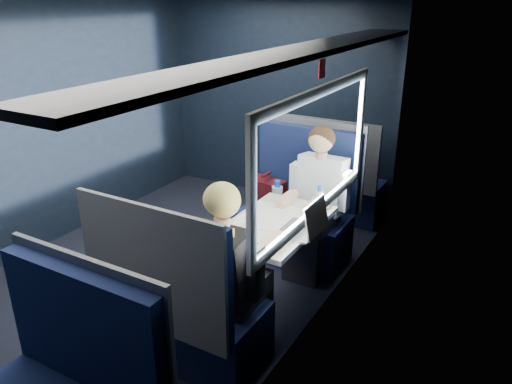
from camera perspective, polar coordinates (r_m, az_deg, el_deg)
The scene contains 12 objects.
ground at distance 4.62m, azimuth -9.86°, elevation -8.94°, with size 2.80×4.20×0.01m, color black.
room_shell at distance 4.06m, azimuth -10.96°, elevation 9.25°, with size 3.00×4.40×2.40m.
table at distance 3.78m, azimuth 1.75°, elevation -4.40°, with size 0.62×1.00×0.74m.
seat_bay_near at distance 4.67m, azimuth 4.61°, elevation -2.35°, with size 1.04×0.62×1.26m.
seat_bay_far at distance 3.37m, azimuth -8.38°, elevation -13.24°, with size 1.04×0.62×1.26m.
seat_row_front at distance 5.46m, azimuth 8.94°, elevation 0.97°, with size 1.04×0.51×1.16m.
man at distance 4.31m, azimuth 6.93°, elevation -0.33°, with size 0.53×0.56×1.32m.
woman at distance 3.19m, azimuth -3.23°, elevation -8.53°, with size 0.53×0.56×1.32m.
papers at distance 3.72m, azimuth 1.45°, elevation -3.52°, with size 0.49×0.71×0.01m, color white.
laptop at distance 3.55m, azimuth 5.88°, elevation -3.70°, with size 0.26×0.34×0.26m.
bottle_small at distance 3.92m, azimuth 7.21°, elevation -0.91°, with size 0.06×0.06×0.21m.
cup at distance 4.00m, azimuth 8.17°, elevation -1.24°, with size 0.07×0.07×0.09m, color white.
Camera 1 is at (2.61, -3.00, 2.35)m, focal length 35.00 mm.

